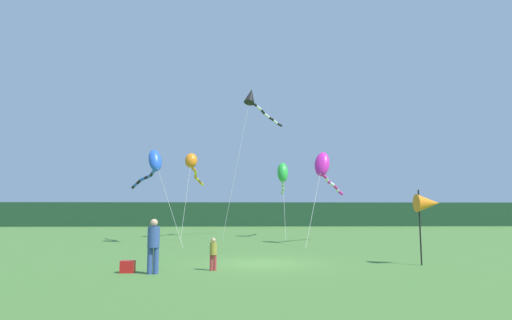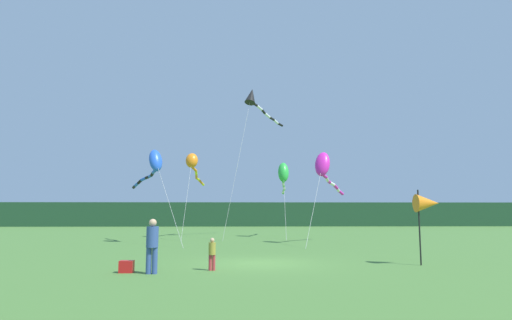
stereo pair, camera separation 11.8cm
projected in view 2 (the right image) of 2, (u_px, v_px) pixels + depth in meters
ground_plane at (261, 263)px, 16.86m from camera, size 120.00×120.00×0.00m
distant_treeline at (248, 214)px, 61.72m from camera, size 108.00×3.48×3.36m
person_adult at (152, 243)px, 14.10m from camera, size 0.39×0.39×1.78m
person_child at (212, 252)px, 14.89m from camera, size 0.24×0.24×1.11m
cooler_box at (127, 267)px, 14.30m from camera, size 0.46×0.31×0.39m
banner_flag_pole at (427, 204)px, 16.55m from camera, size 0.90×0.70×2.86m
kite_blue at (154, 164)px, 28.49m from camera, size 4.83×7.36×6.25m
kite_orange at (193, 164)px, 34.04m from camera, size 1.09×8.54×6.73m
kite_magenta at (324, 167)px, 27.69m from camera, size 3.84×7.00×5.97m
kite_green at (283, 174)px, 34.75m from camera, size 0.91×7.23×6.12m
kite_black at (254, 99)px, 35.35m from camera, size 5.07×7.65×12.18m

